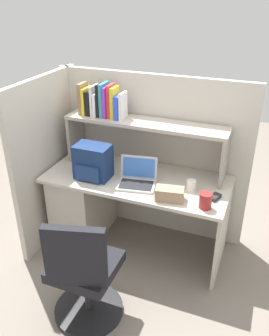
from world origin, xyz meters
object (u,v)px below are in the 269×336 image
at_px(computer_mouse, 215,197).
at_px(snack_canister, 205,201).
at_px(office_chair, 84,278).
at_px(laptop, 137,179).
at_px(paper_cup, 191,185).
at_px(backpack, 93,162).
at_px(tissue_box, 170,194).

height_order(computer_mouse, snack_canister, snack_canister).
distance_m(computer_mouse, office_chair, 1.16).
height_order(laptop, computer_mouse, laptop).
height_order(paper_cup, office_chair, office_chair).
bearing_deg(office_chair, paper_cup, -135.62).
bearing_deg(office_chair, backpack, -83.67).
relative_size(laptop, office_chair, 0.38).
bearing_deg(tissue_box, snack_canister, -12.58).
height_order(computer_mouse, office_chair, office_chair).
distance_m(paper_cup, office_chair, 1.11).
distance_m(tissue_box, snack_canister, 0.28).
distance_m(laptop, backpack, 0.41).
height_order(tissue_box, office_chair, office_chair).
xyz_separation_m(computer_mouse, paper_cup, (-0.21, 0.07, 0.03)).
distance_m(computer_mouse, paper_cup, 0.22).
xyz_separation_m(backpack, snack_canister, (1.00, -0.12, -0.08)).
relative_size(snack_canister, office_chair, 0.13).
height_order(paper_cup, tissue_box, tissue_box).
xyz_separation_m(computer_mouse, office_chair, (-0.73, -0.83, -0.35)).
bearing_deg(backpack, computer_mouse, 1.79).
height_order(tissue_box, snack_canister, snack_canister).
bearing_deg(tissue_box, computer_mouse, 12.67).
bearing_deg(computer_mouse, paper_cup, -177.18).
relative_size(laptop, backpack, 1.17).
distance_m(backpack, office_chair, 0.98).
relative_size(paper_cup, office_chair, 0.09).
xyz_separation_m(laptop, backpack, (-0.40, -0.03, 0.09)).
bearing_deg(office_chair, tissue_box, -135.49).
xyz_separation_m(backpack, paper_cup, (0.84, 0.10, -0.10)).
relative_size(backpack, tissue_box, 1.36).
bearing_deg(paper_cup, laptop, -170.83).
bearing_deg(computer_mouse, tissue_box, -135.97).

